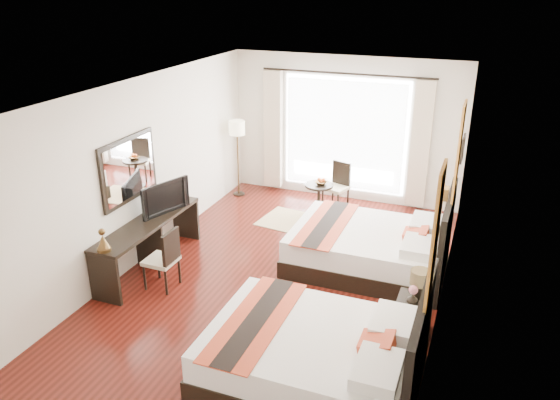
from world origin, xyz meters
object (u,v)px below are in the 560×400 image
(fruit_bowl, at_px, (321,183))
(bed_near, at_px, (318,355))
(bed_far, at_px, (372,247))
(table_lamp, at_px, (420,280))
(nightstand, at_px, (413,317))
(vase, at_px, (412,299))
(television, at_px, (162,196))
(window_chair, at_px, (336,195))
(console_desk, at_px, (150,244))
(side_table, at_px, (319,199))
(desk_chair, at_px, (163,270))
(floor_lamp, at_px, (237,133))

(fruit_bowl, bearing_deg, bed_near, -73.10)
(bed_far, relative_size, table_lamp, 5.97)
(nightstand, distance_m, vase, 0.34)
(fruit_bowl, bearing_deg, television, -126.95)
(nightstand, distance_m, window_chair, 4.05)
(window_chair, bearing_deg, table_lamp, 47.82)
(window_chair, bearing_deg, nightstand, 47.06)
(console_desk, bearing_deg, vase, -5.74)
(side_table, bearing_deg, bed_far, -49.74)
(desk_chair, bearing_deg, side_table, -111.06)
(table_lamp, height_order, television, television)
(television, relative_size, fruit_bowl, 4.02)
(fruit_bowl, bearing_deg, nightstand, -55.35)
(television, bearing_deg, console_desk, -163.27)
(bed_near, relative_size, television, 2.62)
(desk_chair, bearing_deg, bed_near, 158.59)
(bed_near, height_order, fruit_bowl, bed_near)
(vase, height_order, desk_chair, desk_chair)
(bed_far, xyz_separation_m, floor_lamp, (-3.16, 1.96, 0.96))
(vase, distance_m, floor_lamp, 5.40)
(desk_chair, relative_size, window_chair, 1.02)
(bed_near, xyz_separation_m, nightstand, (0.84, 1.21, -0.09))
(window_chair, bearing_deg, fruit_bowl, -5.61)
(table_lamp, relative_size, console_desk, 0.17)
(bed_near, xyz_separation_m, side_table, (-1.35, 4.32, -0.03))
(table_lamp, bearing_deg, floor_lamp, 139.69)
(nightstand, xyz_separation_m, floor_lamp, (-4.00, 3.47, 1.05))
(nightstand, bearing_deg, fruit_bowl, 124.65)
(fruit_bowl, bearing_deg, desk_chair, -112.17)
(television, xyz_separation_m, window_chair, (1.99, 2.83, -0.74))
(side_table, relative_size, window_chair, 0.68)
(table_lamp, bearing_deg, bed_near, -124.62)
(vase, bearing_deg, console_desk, 174.26)
(floor_lamp, bearing_deg, nightstand, -40.96)
(desk_chair, bearing_deg, fruit_bowl, -111.46)
(table_lamp, xyz_separation_m, fruit_bowl, (-2.19, 3.07, -0.14))
(floor_lamp, xyz_separation_m, side_table, (1.81, -0.37, -1.00))
(console_desk, distance_m, side_table, 3.34)
(bed_near, distance_m, fruit_bowl, 4.54)
(console_desk, height_order, desk_chair, desk_chair)
(bed_near, distance_m, vase, 1.41)
(bed_far, xyz_separation_m, fruit_bowl, (-1.32, 1.61, 0.29))
(table_lamp, xyz_separation_m, television, (-4.01, 0.66, 0.24))
(television, bearing_deg, side_table, -17.11)
(side_table, height_order, fruit_bowl, fruit_bowl)
(nightstand, relative_size, vase, 3.50)
(desk_chair, bearing_deg, bed_far, -147.29)
(nightstand, height_order, fruit_bowl, fruit_bowl)
(desk_chair, distance_m, floor_lamp, 3.79)
(side_table, bearing_deg, floor_lamp, 168.60)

